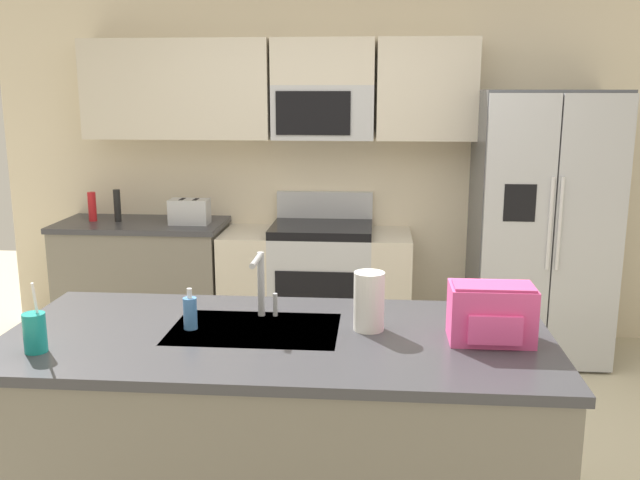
{
  "coord_description": "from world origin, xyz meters",
  "views": [
    {
      "loc": [
        0.27,
        -3.07,
        1.86
      ],
      "look_at": [
        -0.04,
        0.6,
        1.05
      ],
      "focal_mm": 38.87,
      "sensor_mm": 36.0,
      "label": 1
    }
  ],
  "objects_px": {
    "refrigerator": "(540,226)",
    "sink_faucet": "(261,280)",
    "drink_cup_teal": "(35,332)",
    "range_oven": "(317,286)",
    "pepper_mill": "(117,206)",
    "toaster": "(190,212)",
    "backpack": "(491,312)",
    "soap_dispenser": "(190,313)",
    "bottle_red": "(92,207)",
    "paper_towel_roll": "(369,301)"
  },
  "relations": [
    {
      "from": "pepper_mill",
      "to": "drink_cup_teal",
      "type": "relative_size",
      "value": 0.88
    },
    {
      "from": "sink_faucet",
      "to": "drink_cup_teal",
      "type": "relative_size",
      "value": 1.05
    },
    {
      "from": "toaster",
      "to": "sink_faucet",
      "type": "relative_size",
      "value": 0.99
    },
    {
      "from": "refrigerator",
      "to": "pepper_mill",
      "type": "xyz_separation_m",
      "value": [
        -3.03,
        0.07,
        0.09
      ]
    },
    {
      "from": "range_oven",
      "to": "paper_towel_roll",
      "type": "relative_size",
      "value": 5.67
    },
    {
      "from": "sink_faucet",
      "to": "soap_dispenser",
      "type": "xyz_separation_m",
      "value": [
        -0.27,
        -0.16,
        -0.1
      ]
    },
    {
      "from": "toaster",
      "to": "sink_faucet",
      "type": "bearing_deg",
      "value": -66.98
    },
    {
      "from": "refrigerator",
      "to": "bottle_red",
      "type": "relative_size",
      "value": 8.6
    },
    {
      "from": "refrigerator",
      "to": "sink_faucet",
      "type": "distance_m",
      "value": 2.58
    },
    {
      "from": "sink_faucet",
      "to": "paper_towel_roll",
      "type": "relative_size",
      "value": 1.17
    },
    {
      "from": "range_oven",
      "to": "pepper_mill",
      "type": "height_order",
      "value": "pepper_mill"
    },
    {
      "from": "drink_cup_teal",
      "to": "pepper_mill",
      "type": "bearing_deg",
      "value": 104.27
    },
    {
      "from": "drink_cup_teal",
      "to": "refrigerator",
      "type": "bearing_deg",
      "value": 46.07
    },
    {
      "from": "pepper_mill",
      "to": "soap_dispenser",
      "type": "height_order",
      "value": "pepper_mill"
    },
    {
      "from": "pepper_mill",
      "to": "drink_cup_teal",
      "type": "xyz_separation_m",
      "value": [
        0.65,
        -2.54,
        -0.04
      ]
    },
    {
      "from": "sink_faucet",
      "to": "drink_cup_teal",
      "type": "distance_m",
      "value": 0.9
    },
    {
      "from": "sink_faucet",
      "to": "backpack",
      "type": "height_order",
      "value": "sink_faucet"
    },
    {
      "from": "refrigerator",
      "to": "drink_cup_teal",
      "type": "bearing_deg",
      "value": -133.93
    },
    {
      "from": "toaster",
      "to": "backpack",
      "type": "distance_m",
      "value": 2.87
    },
    {
      "from": "soap_dispenser",
      "to": "bottle_red",
      "type": "bearing_deg",
      "value": 120.85
    },
    {
      "from": "bottle_red",
      "to": "backpack",
      "type": "height_order",
      "value": "backpack"
    },
    {
      "from": "bottle_red",
      "to": "backpack",
      "type": "relative_size",
      "value": 0.67
    },
    {
      "from": "refrigerator",
      "to": "bottle_red",
      "type": "height_order",
      "value": "refrigerator"
    },
    {
      "from": "toaster",
      "to": "refrigerator",
      "type": "bearing_deg",
      "value": -0.45
    },
    {
      "from": "paper_towel_roll",
      "to": "bottle_red",
      "type": "bearing_deg",
      "value": 133.21
    },
    {
      "from": "paper_towel_roll",
      "to": "range_oven",
      "type": "bearing_deg",
      "value": 100.43
    },
    {
      "from": "paper_towel_roll",
      "to": "backpack",
      "type": "height_order",
      "value": "paper_towel_roll"
    },
    {
      "from": "range_oven",
      "to": "refrigerator",
      "type": "height_order",
      "value": "refrigerator"
    },
    {
      "from": "pepper_mill",
      "to": "drink_cup_teal",
      "type": "bearing_deg",
      "value": -75.73
    },
    {
      "from": "refrigerator",
      "to": "paper_towel_roll",
      "type": "bearing_deg",
      "value": -118.51
    },
    {
      "from": "bottle_red",
      "to": "sink_faucet",
      "type": "xyz_separation_m",
      "value": [
        1.61,
        -2.08,
        0.06
      ]
    },
    {
      "from": "toaster",
      "to": "soap_dispenser",
      "type": "distance_m",
      "value": 2.27
    },
    {
      "from": "bottle_red",
      "to": "sink_faucet",
      "type": "height_order",
      "value": "sink_faucet"
    },
    {
      "from": "toaster",
      "to": "soap_dispenser",
      "type": "relative_size",
      "value": 1.65
    },
    {
      "from": "bottle_red",
      "to": "backpack",
      "type": "bearing_deg",
      "value": -42.08
    },
    {
      "from": "pepper_mill",
      "to": "backpack",
      "type": "relative_size",
      "value": 0.74
    },
    {
      "from": "range_oven",
      "to": "refrigerator",
      "type": "distance_m",
      "value": 1.63
    },
    {
      "from": "bottle_red",
      "to": "backpack",
      "type": "xyz_separation_m",
      "value": [
        2.53,
        -2.29,
        0.01
      ]
    },
    {
      "from": "drink_cup_teal",
      "to": "soap_dispenser",
      "type": "distance_m",
      "value": 0.59
    },
    {
      "from": "bottle_red",
      "to": "paper_towel_roll",
      "type": "bearing_deg",
      "value": -46.79
    },
    {
      "from": "range_oven",
      "to": "refrigerator",
      "type": "relative_size",
      "value": 0.74
    },
    {
      "from": "pepper_mill",
      "to": "backpack",
      "type": "bearing_deg",
      "value": -44.3
    },
    {
      "from": "sink_faucet",
      "to": "backpack",
      "type": "bearing_deg",
      "value": -12.41
    },
    {
      "from": "range_oven",
      "to": "soap_dispenser",
      "type": "distance_m",
      "value": 2.33
    },
    {
      "from": "toaster",
      "to": "sink_faucet",
      "type": "distance_m",
      "value": 2.21
    },
    {
      "from": "backpack",
      "to": "soap_dispenser",
      "type": "bearing_deg",
      "value": 177.94
    },
    {
      "from": "pepper_mill",
      "to": "soap_dispenser",
      "type": "distance_m",
      "value": 2.52
    },
    {
      "from": "refrigerator",
      "to": "drink_cup_teal",
      "type": "height_order",
      "value": "refrigerator"
    },
    {
      "from": "range_oven",
      "to": "bottle_red",
      "type": "height_order",
      "value": "bottle_red"
    },
    {
      "from": "drink_cup_teal",
      "to": "range_oven",
      "type": "bearing_deg",
      "value": 72.1
    }
  ]
}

